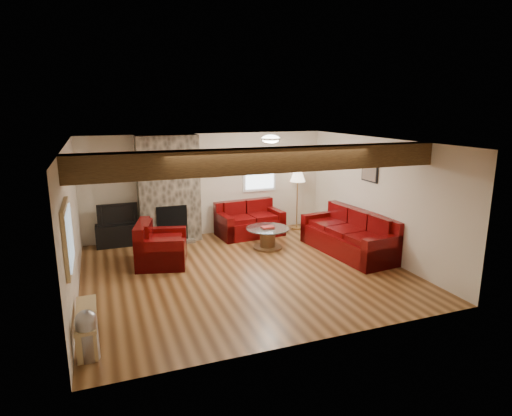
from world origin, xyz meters
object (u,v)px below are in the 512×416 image
Objects in this scene: tv_cabinet at (119,235)px; loveseat at (250,219)px; coffee_table at (268,238)px; sofa_three at (349,233)px; television at (117,214)px; armchair_red at (162,243)px; floor_lamp at (298,179)px.

loveseat is at bearing -5.54° from tv_cabinet.
coffee_table is at bearing -93.75° from loveseat.
sofa_three is at bearing -57.53° from loveseat.
coffee_table reaches higher than tv_cabinet.
television is (-4.66, 2.29, 0.30)m from sofa_three.
armchair_red is 0.71× the size of floor_lamp.
coffee_table is 0.64× the size of floor_lamp.
sofa_three is 1.79m from coffee_table.
coffee_table is 3.42m from tv_cabinet.
tv_cabinet is at bearing 39.94° from armchair_red.
television is at bearing 39.94° from armchair_red.
floor_lamp reaches higher than armchair_red.
floor_lamp is (3.70, 1.39, 0.87)m from armchair_red.
coffee_table is at bearing -23.90° from television.
sofa_three is 2.32× the size of tv_cabinet.
floor_lamp is (1.32, 1.23, 1.07)m from coffee_table.
floor_lamp reaches higher than television.
loveseat is at bearing -174.17° from floor_lamp.
tv_cabinet is 4.58m from floor_lamp.
floor_lamp is at bearing -2.08° from television.
armchair_red is at bearing -106.61° from sofa_three.
armchair_red is at bearing -64.00° from television.
television is (-0.75, 1.55, 0.32)m from armchair_red.
loveseat reaches higher than tv_cabinet.
tv_cabinet is at bearing -121.98° from sofa_three.
floor_lamp is (-0.21, 2.13, 0.85)m from sofa_three.
armchair_red is (-3.91, 0.75, -0.01)m from sofa_three.
tv_cabinet is 1.15× the size of television.
loveseat is 1.63m from floor_lamp.
armchair_red is at bearing -64.00° from tv_cabinet.
sofa_three is 1.53× the size of floor_lamp.
coffee_table is 1.11× the size of television.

